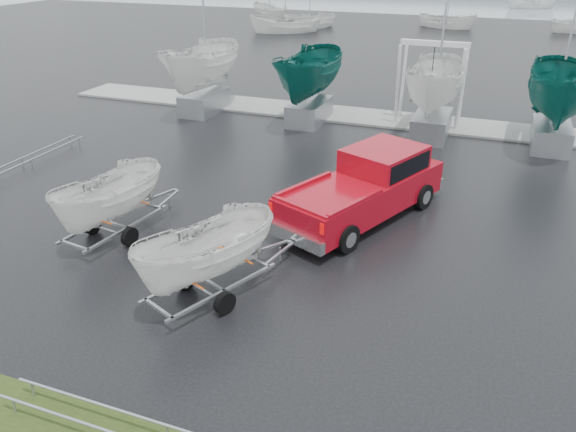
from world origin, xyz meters
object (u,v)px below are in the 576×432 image
(pickup_truck, at_px, (369,184))
(boat_hoist, at_px, (432,71))
(trailer_parked, at_px, (104,159))
(trailer_hitched, at_px, (205,207))

(pickup_truck, distance_m, boat_hoist, 11.57)
(trailer_parked, distance_m, boat_hoist, 17.51)
(pickup_truck, bearing_deg, boat_hoist, 111.11)
(pickup_truck, height_order, trailer_parked, trailer_parked)
(trailer_hitched, distance_m, boat_hoist, 18.04)
(trailer_parked, bearing_deg, pickup_truck, 39.91)
(pickup_truck, xyz_separation_m, boat_hoist, (0.39, 11.47, 1.52))
(trailer_hitched, distance_m, trailer_parked, 4.82)
(pickup_truck, xyz_separation_m, trailer_parked, (-7.09, -4.36, 1.47))
(trailer_parked, height_order, boat_hoist, trailer_parked)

